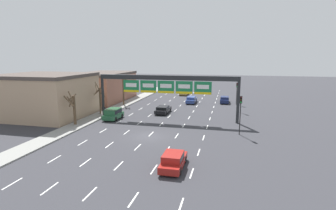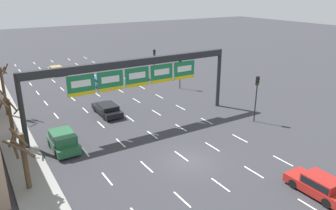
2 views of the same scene
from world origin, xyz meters
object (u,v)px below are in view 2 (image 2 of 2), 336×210
(traffic_light_mid_block, at_px, (180,66))
(car_black, at_px, (107,109))
(car_red, at_px, (319,185))
(traffic_light_near_gantry, at_px, (257,90))
(traffic_light_far_end, at_px, (154,58))
(car_gold, at_px, (56,70))
(sign_gantry, at_px, (136,71))
(tree_bare_third, at_px, (10,118))
(car_navy, at_px, (137,73))
(tree_bare_second, at_px, (23,157))
(suv_green, at_px, (63,140))
(tree_bare_closest, at_px, (4,87))
(car_blue, at_px, (100,81))

(traffic_light_mid_block, bearing_deg, car_black, -161.17)
(car_red, height_order, traffic_light_near_gantry, traffic_light_near_gantry)
(traffic_light_mid_block, relative_size, traffic_light_far_end, 1.02)
(car_gold, height_order, traffic_light_mid_block, traffic_light_mid_block)
(sign_gantry, relative_size, traffic_light_near_gantry, 4.47)
(traffic_light_near_gantry, distance_m, tree_bare_third, 23.40)
(car_black, height_order, traffic_light_far_end, traffic_light_far_end)
(sign_gantry, xyz_separation_m, car_navy, (8.50, 16.96, -4.94))
(sign_gantry, distance_m, tree_bare_second, 13.89)
(car_navy, relative_size, traffic_light_far_end, 1.01)
(suv_green, height_order, traffic_light_near_gantry, traffic_light_near_gantry)
(traffic_light_near_gantry, relative_size, tree_bare_closest, 0.80)
(car_gold, relative_size, tree_bare_second, 0.83)
(car_red, height_order, car_gold, car_red)
(sign_gantry, xyz_separation_m, tree_bare_third, (-11.62, 0.77, -2.83))
(traffic_light_near_gantry, relative_size, traffic_light_mid_block, 1.08)
(traffic_light_mid_block, relative_size, tree_bare_closest, 0.74)
(suv_green, relative_size, tree_bare_third, 0.74)
(car_gold, height_order, car_blue, car_blue)
(car_gold, bearing_deg, tree_bare_third, -111.28)
(car_black, distance_m, tree_bare_closest, 11.18)
(car_black, distance_m, tree_bare_third, 10.81)
(tree_bare_closest, distance_m, tree_bare_second, 16.27)
(car_red, xyz_separation_m, tree_bare_closest, (-15.95, 27.07, 2.51))
(suv_green, height_order, tree_bare_closest, tree_bare_closest)
(car_black, relative_size, tree_bare_third, 0.88)
(traffic_light_near_gantry, bearing_deg, tree_bare_second, -177.83)
(car_black, xyz_separation_m, tree_bare_third, (-10.02, -3.43, 2.17))
(suv_green, xyz_separation_m, tree_bare_third, (-3.57, 2.68, 1.93))
(car_navy, xyz_separation_m, traffic_light_mid_block, (2.45, -8.49, 2.49))
(car_red, bearing_deg, car_blue, 95.52)
(car_red, height_order, traffic_light_mid_block, traffic_light_mid_block)
(sign_gantry, relative_size, traffic_light_far_end, 4.92)
(tree_bare_third, bearing_deg, car_blue, 47.44)
(car_red, xyz_separation_m, traffic_light_mid_block, (6.07, 26.00, 2.47))
(suv_green, distance_m, tree_bare_closest, 12.08)
(traffic_light_near_gantry, bearing_deg, car_black, 141.07)
(tree_bare_closest, bearing_deg, car_gold, 60.64)
(car_navy, height_order, car_blue, car_blue)
(traffic_light_far_end, height_order, tree_bare_second, tree_bare_second)
(tree_bare_third, bearing_deg, traffic_light_far_end, 33.27)
(sign_gantry, xyz_separation_m, traffic_light_near_gantry, (10.82, -5.84, -2.20))
(suv_green, relative_size, car_gold, 1.00)
(sign_gantry, bearing_deg, traffic_light_near_gantry, -28.37)
(car_blue, distance_m, traffic_light_mid_block, 11.74)
(car_gold, xyz_separation_m, tree_bare_third, (-9.86, -25.33, 2.16))
(car_red, bearing_deg, sign_gantry, 105.55)
(traffic_light_far_end, bearing_deg, tree_bare_third, -146.73)
(traffic_light_mid_block, distance_m, tree_bare_third, 23.86)
(car_black, height_order, tree_bare_third, tree_bare_third)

